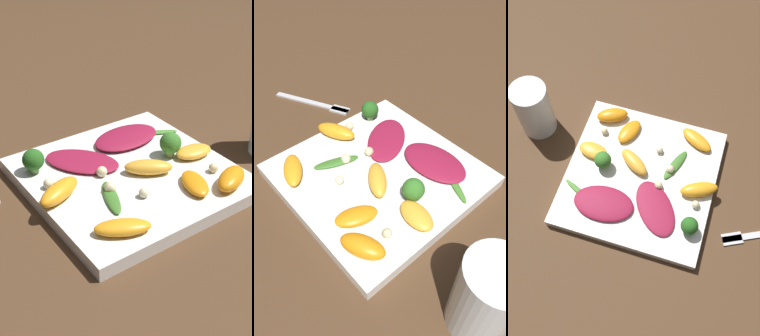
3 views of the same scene
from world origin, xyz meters
TOP-DOWN VIEW (x-y plane):
  - ground_plane at (0.00, 0.00)m, footprint 2.40×2.40m
  - plate at (0.00, 0.00)m, footprint 0.27×0.27m
  - radicchio_leaf_0 at (-0.07, 0.05)m, footprint 0.07×0.11m
  - radicchio_leaf_1 at (-0.05, -0.04)m, footprint 0.12×0.11m
  - orange_segment_0 at (0.02, 0.10)m, footprint 0.04×0.06m
  - orange_segment_1 at (0.10, 0.09)m, footprint 0.05×0.07m
  - orange_segment_2 at (0.10, -0.08)m, footprint 0.06×0.07m
  - orange_segment_3 at (-0.00, -0.11)m, footprint 0.05×0.07m
  - orange_segment_4 at (0.08, 0.05)m, footprint 0.07×0.05m
  - orange_segment_5 at (0.02, 0.02)m, footprint 0.06×0.07m
  - broccoli_floret_0 at (-0.00, 0.07)m, footprint 0.03×0.03m
  - broccoli_floret_1 at (-0.07, -0.11)m, footprint 0.03×0.03m
  - arugula_sprig_0 at (-0.06, 0.10)m, footprint 0.04×0.06m
  - arugula_sprig_1 at (0.04, -0.06)m, footprint 0.07×0.04m
  - macadamia_nut_0 at (0.03, -0.05)m, footprint 0.02×0.02m
  - macadamia_nut_1 at (0.07, 0.09)m, footprint 0.01×0.01m
  - macadamia_nut_2 at (-0.01, -0.04)m, footprint 0.01×0.01m
  - macadamia_nut_3 at (0.06, -0.02)m, footprint 0.01×0.01m
  - macadamia_nut_4 at (-0.03, -0.11)m, footprint 0.01×0.01m

SIDE VIEW (x-z plane):
  - ground_plane at x=0.00m, z-range 0.00..0.00m
  - plate at x=0.00m, z-range 0.00..0.02m
  - arugula_sprig_0 at x=-0.06m, z-range 0.02..0.02m
  - arugula_sprig_1 at x=0.04m, z-range 0.02..0.03m
  - radicchio_leaf_1 at x=-0.05m, z-range 0.02..0.03m
  - radicchio_leaf_0 at x=-0.07m, z-range 0.02..0.03m
  - macadamia_nut_1 at x=0.07m, z-range 0.02..0.03m
  - macadamia_nut_3 at x=0.06m, z-range 0.02..0.03m
  - orange_segment_4 at x=0.08m, z-range 0.02..0.03m
  - macadamia_nut_4 at x=-0.03m, z-range 0.02..0.03m
  - macadamia_nut_2 at x=-0.01m, z-range 0.02..0.03m
  - macadamia_nut_0 at x=0.03m, z-range 0.02..0.03m
  - orange_segment_0 at x=0.02m, z-range 0.02..0.03m
  - orange_segment_2 at x=0.10m, z-range 0.02..0.04m
  - orange_segment_5 at x=0.02m, z-range 0.02..0.04m
  - orange_segment_3 at x=0.00m, z-range 0.02..0.04m
  - orange_segment_1 at x=0.10m, z-range 0.02..0.04m
  - broccoli_floret_1 at x=-0.07m, z-range 0.02..0.06m
  - broccoli_floret_0 at x=0.00m, z-range 0.02..0.06m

